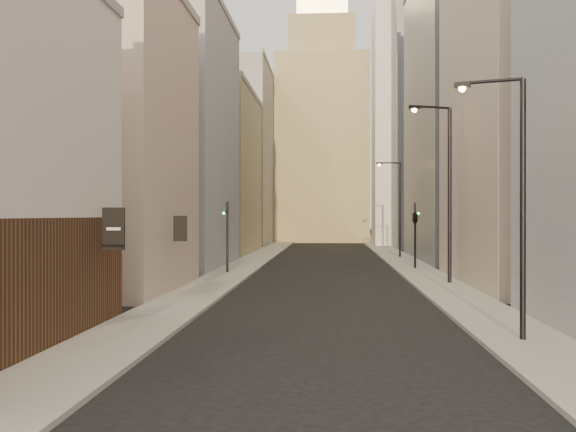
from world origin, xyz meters
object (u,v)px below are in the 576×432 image
Objects in this scene: streetlamp_far at (398,204)px; white_tower at (404,106)px; clock_tower at (322,128)px; traffic_light_left at (227,226)px; streetlamp_mid at (446,183)px; traffic_light_right at (415,217)px; streetlamp_near at (516,192)px.

white_tower is at bearing 70.80° from streetlamp_far.
clock_tower is 58.49m from traffic_light_left.
white_tower is at bearing 65.36° from streetlamp_mid.
white_tower is 48.10m from traffic_light_left.
white_tower is 50.00m from streetlamp_mid.
traffic_light_left is at bearing 11.94° from traffic_light_right.
traffic_light_right is at bearing 71.23° from streetlamp_mid.
streetlamp_near is 1.69× the size of traffic_light_left.
streetlamp_near is at bearing -113.76° from streetlamp_mid.
streetlamp_far reaches higher than streetlamp_near.
streetlamp_mid reaches higher than streetlamp_near.
white_tower reaches higher than streetlamp_far.
streetlamp_mid is 15.15m from traffic_light_left.
streetlamp_mid is at bearing -82.71° from clock_tower.
white_tower is 66.76m from streetlamp_near.
white_tower is at bearing -101.47° from traffic_light_right.
clock_tower reaches higher than white_tower.
clock_tower reaches higher than traffic_light_right.
streetlamp_far is at bearing -96.37° from traffic_light_right.
clock_tower is at bearing 89.36° from streetlamp_far.
streetlamp_mid is 2.07× the size of traffic_light_left.
streetlamp_mid is at bearing 105.40° from streetlamp_near.
traffic_light_left is at bearing -139.64° from streetlamp_far.
white_tower is 4.00× the size of streetlamp_mid.
streetlamp_near is 0.82× the size of streetlamp_mid.
traffic_light_right is at bearing -95.17° from white_tower.
clock_tower reaches higher than streetlamp_mid.
streetlamp_near is 16.99m from streetlamp_mid.
streetlamp_near is (-3.84, -65.21, -13.78)m from white_tower.
streetlamp_near is at bearing 82.87° from traffic_light_right.
white_tower reaches higher than traffic_light_left.
streetlamp_mid is 10.45m from traffic_light_right.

